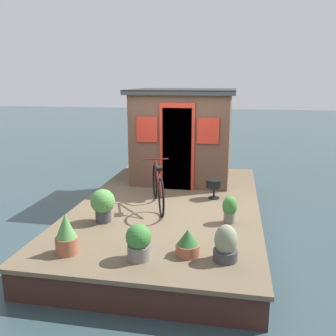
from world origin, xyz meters
name	(u,v)px	position (x,y,z in m)	size (l,w,h in m)	color
ground_plane	(170,225)	(0.00, 0.00, 0.00)	(60.00, 60.00, 0.00)	#2D4247
houseboat_deck	(170,213)	(0.00, 0.00, 0.24)	(5.78, 3.29, 0.48)	brown
houseboat_cabin	(184,134)	(1.78, 0.00, 1.51)	(2.12, 2.29, 2.05)	brown
bicycle	(158,187)	(-0.34, 0.16, 0.85)	(1.61, 0.65, 0.81)	black
potted_plant_rosemary	(103,204)	(-1.19, 0.88, 0.78)	(0.39, 0.39, 0.54)	#38383D
potted_plant_fern	(66,235)	(-2.33, 0.97, 0.74)	(0.30, 0.30, 0.55)	#935138
potted_plant_basil	(188,243)	(-2.10, -0.61, 0.65)	(0.32, 0.32, 0.36)	#935138
potted_plant_ivy	(226,244)	(-2.15, -1.10, 0.70)	(0.31, 0.31, 0.48)	#38383D
potted_plant_succulent	(139,242)	(-2.32, -0.01, 0.72)	(0.33, 0.33, 0.47)	slate
potted_plant_thyme	(230,209)	(-0.86, -1.13, 0.71)	(0.24, 0.24, 0.44)	slate
charcoal_grill	(214,184)	(0.34, -0.81, 0.76)	(0.31, 0.31, 0.38)	black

